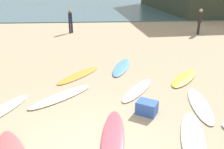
% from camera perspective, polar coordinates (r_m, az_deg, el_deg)
% --- Properties ---
extents(ocean_water, '(120.00, 40.00, 0.08)m').
position_cam_1_polar(ocean_water, '(41.49, -4.38, 17.36)').
color(ocean_water, '#426675').
rests_on(ocean_water, ground_plane).
extents(surfboard_0, '(1.61, 2.03, 0.08)m').
position_cam_1_polar(surfboard_0, '(8.02, 6.42, -3.80)').
color(surfboard_0, white).
rests_on(surfboard_0, ground_plane).
extents(surfboard_1, '(1.23, 2.28, 0.08)m').
position_cam_1_polar(surfboard_1, '(6.08, 19.48, -14.38)').
color(surfboard_1, white).
rests_on(surfboard_1, ground_plane).
extents(surfboard_2, '(0.82, 2.57, 0.09)m').
position_cam_1_polar(surfboard_2, '(5.69, 0.24, -15.74)').
color(surfboard_2, '#DF4D5D').
rests_on(surfboard_2, ground_plane).
extents(surfboard_3, '(1.38, 2.04, 0.07)m').
position_cam_1_polar(surfboard_3, '(7.53, -25.73, -7.95)').
color(surfboard_3, silver).
rests_on(surfboard_3, ground_plane).
extents(surfboard_4, '(1.86, 2.14, 0.06)m').
position_cam_1_polar(surfboard_4, '(9.32, -8.21, -0.11)').
color(surfboard_4, orange).
rests_on(surfboard_4, ground_plane).
extents(surfboard_5, '(1.78, 1.98, 0.09)m').
position_cam_1_polar(surfboard_5, '(9.33, 17.54, -0.87)').
color(surfboard_5, yellow).
rests_on(surfboard_5, ground_plane).
extents(surfboard_6, '(2.12, 1.99, 0.08)m').
position_cam_1_polar(surfboard_6, '(7.72, -12.45, -5.32)').
color(surfboard_6, '#F3EEC2').
rests_on(surfboard_6, ground_plane).
extents(surfboard_7, '(1.28, 2.39, 0.08)m').
position_cam_1_polar(surfboard_7, '(10.07, 2.40, 1.88)').
color(surfboard_7, '#5294E2').
rests_on(surfboard_7, ground_plane).
extents(surfboard_9, '(0.89, 2.29, 0.07)m').
position_cam_1_polar(surfboard_9, '(7.56, 21.02, -7.05)').
color(surfboard_9, white).
rests_on(surfboard_9, ground_plane).
extents(beachgoer_mid, '(0.40, 0.40, 1.64)m').
position_cam_1_polar(beachgoer_mid, '(17.21, -10.32, 13.12)').
color(beachgoer_mid, '#191E33').
rests_on(beachgoer_mid, ground_plane).
extents(beachgoer_far, '(0.39, 0.39, 1.76)m').
position_cam_1_polar(beachgoer_far, '(17.62, 20.98, 12.50)').
color(beachgoer_far, black).
rests_on(beachgoer_far, ground_plane).
extents(beach_cooler, '(0.70, 0.66, 0.38)m').
position_cam_1_polar(beach_cooler, '(6.68, 8.67, -8.14)').
color(beach_cooler, '#2D56B2').
rests_on(beach_cooler, ground_plane).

